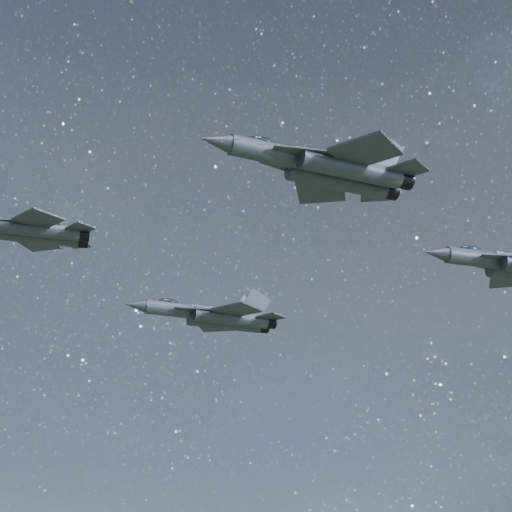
{
  "coord_description": "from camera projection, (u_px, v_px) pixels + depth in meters",
  "views": [
    {
      "loc": [
        -7.4,
        -63.97,
        122.26
      ],
      "look_at": [
        -1.35,
        -1.92,
        146.33
      ],
      "focal_mm": 50.0,
      "sensor_mm": 36.0,
      "label": 1
    }
  ],
  "objects": [
    {
      "name": "jet_lead",
      "position": [
        26.0,
        230.0,
        66.17
      ],
      "size": [
        15.27,
        10.5,
        3.83
      ],
      "rotation": [
        0.0,
        0.0,
        0.2
      ],
      "color": "#343741"
    },
    {
      "name": "jet_left",
      "position": [
        216.0,
        316.0,
        83.47
      ],
      "size": [
        18.87,
        12.71,
        4.76
      ],
      "rotation": [
        0.0,
        0.0,
        0.3
      ],
      "color": "#343741"
    },
    {
      "name": "jet_right",
      "position": [
        328.0,
        168.0,
        54.58
      ],
      "size": [
        17.97,
        12.08,
        4.54
      ],
      "rotation": [
        0.0,
        0.0,
        0.31
      ],
      "color": "#343741"
    }
  ]
}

